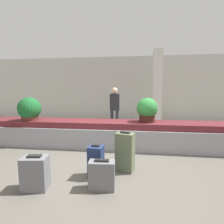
{
  "coord_description": "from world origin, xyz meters",
  "views": [
    {
      "loc": [
        0.6,
        -3.29,
        1.51
      ],
      "look_at": [
        0.0,
        1.33,
        0.94
      ],
      "focal_mm": 28.0,
      "sensor_mm": 36.0,
      "label": 1
    }
  ],
  "objects_px": {
    "suitcase_1": "(125,152)",
    "potted_plant_0": "(147,110)",
    "suitcase_2": "(96,161)",
    "pillar": "(157,89)",
    "potted_plant_1": "(30,109)",
    "suitcase_3": "(35,173)",
    "traveler_0": "(115,105)",
    "suitcase_0": "(102,175)"
  },
  "relations": [
    {
      "from": "suitcase_1",
      "to": "potted_plant_0",
      "type": "distance_m",
      "value": 1.68
    },
    {
      "from": "suitcase_2",
      "to": "pillar",
      "type": "bearing_deg",
      "value": 76.13
    },
    {
      "from": "pillar",
      "to": "potted_plant_1",
      "type": "relative_size",
      "value": 4.97
    },
    {
      "from": "potted_plant_0",
      "to": "suitcase_3",
      "type": "bearing_deg",
      "value": -128.87
    },
    {
      "from": "suitcase_3",
      "to": "potted_plant_0",
      "type": "height_order",
      "value": "potted_plant_0"
    },
    {
      "from": "traveler_0",
      "to": "potted_plant_0",
      "type": "bearing_deg",
      "value": -83.36
    },
    {
      "from": "traveler_0",
      "to": "suitcase_3",
      "type": "bearing_deg",
      "value": -124.65
    },
    {
      "from": "suitcase_0",
      "to": "suitcase_3",
      "type": "xyz_separation_m",
      "value": [
        -1.02,
        -0.13,
        0.03
      ]
    },
    {
      "from": "suitcase_1",
      "to": "suitcase_3",
      "type": "xyz_separation_m",
      "value": [
        -1.33,
        -0.8,
        -0.11
      ]
    },
    {
      "from": "pillar",
      "to": "suitcase_2",
      "type": "bearing_deg",
      "value": -108.67
    },
    {
      "from": "suitcase_3",
      "to": "suitcase_2",
      "type": "bearing_deg",
      "value": 22.04
    },
    {
      "from": "traveler_0",
      "to": "potted_plant_1",
      "type": "bearing_deg",
      "value": -161.88
    },
    {
      "from": "pillar",
      "to": "suitcase_1",
      "type": "distance_m",
      "value": 4.67
    },
    {
      "from": "pillar",
      "to": "suitcase_3",
      "type": "relative_size",
      "value": 5.91
    },
    {
      "from": "pillar",
      "to": "potted_plant_1",
      "type": "bearing_deg",
      "value": -141.31
    },
    {
      "from": "suitcase_2",
      "to": "potted_plant_1",
      "type": "distance_m",
      "value": 2.85
    },
    {
      "from": "suitcase_2",
      "to": "potted_plant_0",
      "type": "bearing_deg",
      "value": 65.66
    },
    {
      "from": "suitcase_0",
      "to": "suitcase_2",
      "type": "height_order",
      "value": "suitcase_2"
    },
    {
      "from": "suitcase_3",
      "to": "potted_plant_0",
      "type": "relative_size",
      "value": 0.85
    },
    {
      "from": "suitcase_3",
      "to": "traveler_0",
      "type": "relative_size",
      "value": 0.33
    },
    {
      "from": "suitcase_0",
      "to": "potted_plant_0",
      "type": "distance_m",
      "value": 2.42
    },
    {
      "from": "pillar",
      "to": "suitcase_3",
      "type": "xyz_separation_m",
      "value": [
        -2.42,
        -5.17,
        -1.34
      ]
    },
    {
      "from": "suitcase_1",
      "to": "potted_plant_1",
      "type": "height_order",
      "value": "potted_plant_1"
    },
    {
      "from": "suitcase_1",
      "to": "suitcase_3",
      "type": "distance_m",
      "value": 1.56
    },
    {
      "from": "suitcase_0",
      "to": "suitcase_1",
      "type": "relative_size",
      "value": 0.63
    },
    {
      "from": "suitcase_3",
      "to": "potted_plant_1",
      "type": "distance_m",
      "value": 2.64
    },
    {
      "from": "suitcase_2",
      "to": "traveler_0",
      "type": "height_order",
      "value": "traveler_0"
    },
    {
      "from": "potted_plant_0",
      "to": "potted_plant_1",
      "type": "height_order",
      "value": "potted_plant_1"
    },
    {
      "from": "suitcase_0",
      "to": "potted_plant_0",
      "type": "bearing_deg",
      "value": 65.23
    },
    {
      "from": "suitcase_2",
      "to": "potted_plant_1",
      "type": "height_order",
      "value": "potted_plant_1"
    },
    {
      "from": "pillar",
      "to": "suitcase_0",
      "type": "distance_m",
      "value": 5.41
    },
    {
      "from": "potted_plant_1",
      "to": "traveler_0",
      "type": "distance_m",
      "value": 2.91
    },
    {
      "from": "pillar",
      "to": "suitcase_1",
      "type": "xyz_separation_m",
      "value": [
        -1.09,
        -4.37,
        -1.23
      ]
    },
    {
      "from": "suitcase_0",
      "to": "suitcase_1",
      "type": "xyz_separation_m",
      "value": [
        0.32,
        0.67,
        0.14
      ]
    },
    {
      "from": "suitcase_2",
      "to": "potted_plant_0",
      "type": "relative_size",
      "value": 0.92
    },
    {
      "from": "suitcase_3",
      "to": "potted_plant_0",
      "type": "xyz_separation_m",
      "value": [
        1.83,
        2.27,
        0.75
      ]
    },
    {
      "from": "suitcase_1",
      "to": "suitcase_0",
      "type": "bearing_deg",
      "value": -98.34
    },
    {
      "from": "suitcase_0",
      "to": "potted_plant_0",
      "type": "xyz_separation_m",
      "value": [
        0.81,
        2.14,
        0.79
      ]
    },
    {
      "from": "suitcase_3",
      "to": "potted_plant_0",
      "type": "bearing_deg",
      "value": 42.5
    },
    {
      "from": "pillar",
      "to": "suitcase_2",
      "type": "relative_size",
      "value": 5.46
    },
    {
      "from": "suitcase_2",
      "to": "potted_plant_1",
      "type": "bearing_deg",
      "value": 149.13
    },
    {
      "from": "suitcase_0",
      "to": "potted_plant_1",
      "type": "xyz_separation_m",
      "value": [
        -2.42,
        1.98,
        0.77
      ]
    }
  ]
}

